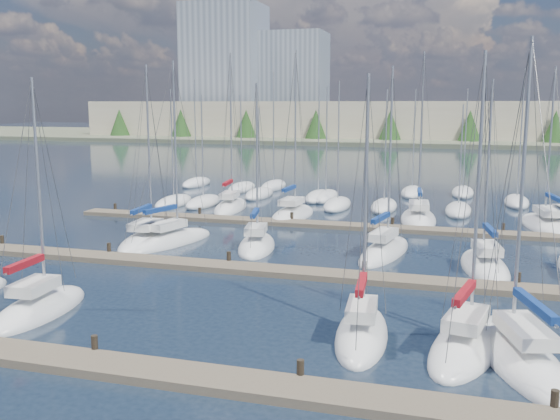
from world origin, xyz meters
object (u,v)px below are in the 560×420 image
(sailboat_n, at_px, (231,207))
(sailboat_o, at_px, (293,214))
(sailboat_f, at_px, (519,356))
(sailboat_d, at_px, (362,334))
(sailboat_h, at_px, (148,241))
(sailboat_i, at_px, (172,241))
(sailboat_c, at_px, (39,309))
(sailboat_p, at_px, (418,218))
(sailboat_j, at_px, (257,246))
(sailboat_k, at_px, (384,251))
(sailboat_e, at_px, (467,344))
(sailboat_l, at_px, (485,267))
(sailboat_q, at_px, (547,225))

(sailboat_n, relative_size, sailboat_o, 1.01)
(sailboat_f, relative_size, sailboat_d, 1.10)
(sailboat_h, xyz_separation_m, sailboat_i, (1.58, 0.34, 0.02))
(sailboat_c, distance_m, sailboat_d, 14.67)
(sailboat_d, distance_m, sailboat_n, 32.52)
(sailboat_c, height_order, sailboat_p, sailboat_p)
(sailboat_j, bearing_deg, sailboat_k, -6.77)
(sailboat_e, bearing_deg, sailboat_i, 156.48)
(sailboat_l, bearing_deg, sailboat_c, -154.26)
(sailboat_j, bearing_deg, sailboat_f, -55.68)
(sailboat_j, xyz_separation_m, sailboat_i, (-6.02, -0.29, 0.01))
(sailboat_l, xyz_separation_m, sailboat_o, (-15.12, 13.39, 0.01))
(sailboat_f, distance_m, sailboat_q, 27.85)
(sailboat_p, bearing_deg, sailboat_f, -83.99)
(sailboat_h, bearing_deg, sailboat_e, -37.21)
(sailboat_c, bearing_deg, sailboat_h, 94.81)
(sailboat_h, distance_m, sailboat_f, 26.65)
(sailboat_p, distance_m, sailboat_e, 27.26)
(sailboat_c, xyz_separation_m, sailboat_p, (14.95, 28.09, -0.00))
(sailboat_h, bearing_deg, sailboat_o, 57.09)
(sailboat_f, relative_size, sailboat_q, 0.97)
(sailboat_f, height_order, sailboat_n, sailboat_n)
(sailboat_f, xyz_separation_m, sailboat_p, (-5.62, 27.65, 0.00))
(sailboat_q, bearing_deg, sailboat_n, 167.86)
(sailboat_i, bearing_deg, sailboat_c, -72.45)
(sailboat_q, bearing_deg, sailboat_f, -108.23)
(sailboat_h, height_order, sailboat_q, sailboat_q)
(sailboat_h, height_order, sailboat_d, sailboat_h)
(sailboat_h, distance_m, sailboat_n, 14.78)
(sailboat_l, xyz_separation_m, sailboat_k, (-5.99, 2.06, 0.01))
(sailboat_d, bearing_deg, sailboat_q, 64.43)
(sailboat_j, distance_m, sailboat_o, 12.10)
(sailboat_e, bearing_deg, sailboat_n, 137.83)
(sailboat_c, bearing_deg, sailboat_d, 0.30)
(sailboat_p, relative_size, sailboat_l, 1.24)
(sailboat_q, relative_size, sailboat_n, 0.89)
(sailboat_d, bearing_deg, sailboat_o, 106.02)
(sailboat_f, bearing_deg, sailboat_k, 98.00)
(sailboat_d, bearing_deg, sailboat_c, 179.01)
(sailboat_p, bearing_deg, sailboat_d, -96.18)
(sailboat_j, height_order, sailboat_c, sailboat_j)
(sailboat_c, xyz_separation_m, sailboat_h, (-2.16, 14.34, -0.01))
(sailboat_c, height_order, sailboat_h, sailboat_h)
(sailboat_e, relative_size, sailboat_n, 0.83)
(sailboat_k, bearing_deg, sailboat_j, -165.48)
(sailboat_l, distance_m, sailboat_n, 26.50)
(sailboat_f, bearing_deg, sailboat_e, 144.21)
(sailboat_c, distance_m, sailboat_e, 18.76)
(sailboat_j, distance_m, sailboat_c, 15.93)
(sailboat_p, bearing_deg, sailboat_e, -87.53)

